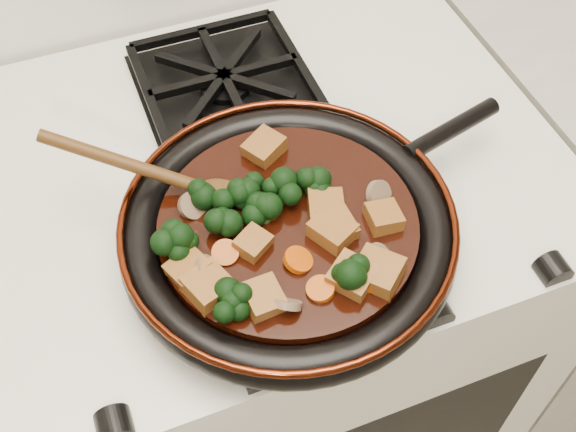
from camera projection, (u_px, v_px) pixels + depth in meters
name	position (u px, v px, depth m)	size (l,w,h in m)	color
stove	(267.00, 329.00, 1.28)	(0.76, 0.60, 0.90)	silver
burner_grate_front	(300.00, 236.00, 0.83)	(0.23, 0.23, 0.03)	black
burner_grate_back	(224.00, 81.00, 0.99)	(0.23, 0.23, 0.03)	black
skillet	(289.00, 230.00, 0.80)	(0.49, 0.37, 0.05)	black
braising_sauce	(288.00, 228.00, 0.79)	(0.29, 0.29, 0.02)	black
tofu_cube_0	(208.00, 287.00, 0.72)	(0.04, 0.04, 0.02)	brown
tofu_cube_1	(332.00, 231.00, 0.77)	(0.04, 0.04, 0.02)	brown
tofu_cube_2	(263.00, 298.00, 0.72)	(0.04, 0.04, 0.02)	brown
tofu_cube_3	(326.00, 209.00, 0.78)	(0.04, 0.04, 0.02)	brown
tofu_cube_4	(384.00, 217.00, 0.78)	(0.03, 0.04, 0.02)	brown
tofu_cube_5	(189.00, 269.00, 0.74)	(0.04, 0.04, 0.02)	brown
tofu_cube_6	(352.00, 277.00, 0.73)	(0.04, 0.04, 0.02)	brown
tofu_cube_7	(378.00, 272.00, 0.73)	(0.04, 0.05, 0.02)	brown
tofu_cube_8	(253.00, 244.00, 0.76)	(0.03, 0.03, 0.02)	brown
tofu_cube_9	(264.00, 148.00, 0.84)	(0.04, 0.04, 0.02)	brown
tofu_cube_10	(337.00, 226.00, 0.77)	(0.04, 0.03, 0.02)	brown
broccoli_floret_0	(229.00, 304.00, 0.71)	(0.06, 0.06, 0.05)	black
broccoli_floret_1	(349.00, 279.00, 0.72)	(0.06, 0.06, 0.06)	black
broccoli_floret_2	(265.00, 215.00, 0.78)	(0.06, 0.06, 0.05)	black
broccoli_floret_3	(218.00, 224.00, 0.77)	(0.06, 0.06, 0.05)	black
broccoli_floret_4	(210.00, 201.00, 0.79)	(0.06, 0.06, 0.05)	black
broccoli_floret_5	(245.00, 191.00, 0.80)	(0.06, 0.06, 0.05)	black
broccoli_floret_6	(319.00, 185.00, 0.80)	(0.06, 0.06, 0.05)	black
broccoli_floret_7	(177.00, 248.00, 0.75)	(0.06, 0.06, 0.05)	black
broccoli_floret_8	(279.00, 198.00, 0.79)	(0.06, 0.06, 0.05)	black
carrot_coin_0	(320.00, 289.00, 0.73)	(0.03, 0.03, 0.01)	#AF4204
carrot_coin_1	(374.00, 279.00, 0.73)	(0.03, 0.03, 0.01)	#AF4204
carrot_coin_2	(225.00, 253.00, 0.75)	(0.03, 0.03, 0.01)	#AF4204
carrot_coin_3	(298.00, 260.00, 0.75)	(0.03, 0.03, 0.01)	#AF4204
carrot_coin_4	(269.00, 209.00, 0.79)	(0.03, 0.03, 0.01)	#AF4204
mushroom_slice_0	(379.00, 195.00, 0.80)	(0.03, 0.03, 0.01)	brown
mushroom_slice_1	(377.00, 259.00, 0.75)	(0.03, 0.03, 0.01)	brown
mushroom_slice_2	(286.00, 303.00, 0.71)	(0.03, 0.03, 0.01)	brown
mushroom_slice_3	(193.00, 205.00, 0.79)	(0.03, 0.03, 0.01)	brown
mushroom_slice_4	(208.00, 271.00, 0.74)	(0.03, 0.03, 0.01)	brown
wooden_spoon	(172.00, 178.00, 0.79)	(0.13, 0.09, 0.20)	#472A0F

